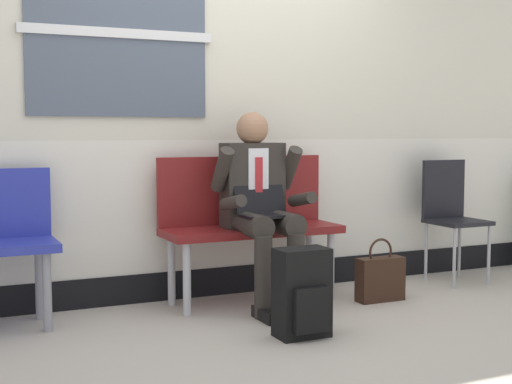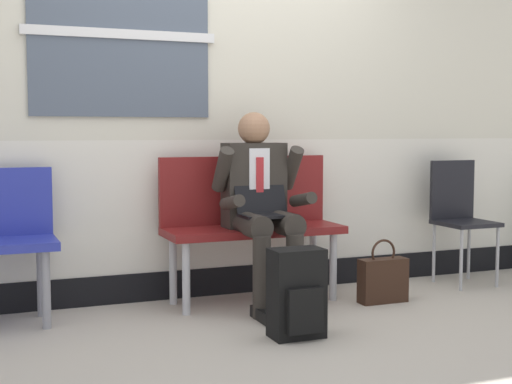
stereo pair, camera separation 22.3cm
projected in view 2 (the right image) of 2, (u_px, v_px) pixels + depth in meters
The scene contains 7 objects.
ground_plane at pixel (259, 319), 4.34m from camera, with size 18.00×18.00×0.00m, color #B2A899.
station_wall at pixel (216, 74), 4.91m from camera, with size 6.71×0.16×3.05m.
bench_with_person at pixel (250, 216), 4.79m from camera, with size 1.18×0.42×0.96m.
person_seated at pixel (261, 203), 4.60m from camera, with size 0.57×0.70×1.25m.
backpack at pixel (297, 294), 3.94m from camera, with size 0.29×0.22×0.49m.
handbag at pixel (383, 279), 4.75m from camera, with size 0.33×0.12×0.42m.
folding_chair at pixel (459, 210), 5.34m from camera, with size 0.38×0.38×0.91m.
Camera 2 is at (-1.61, -3.94, 1.13)m, focal length 50.58 mm.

